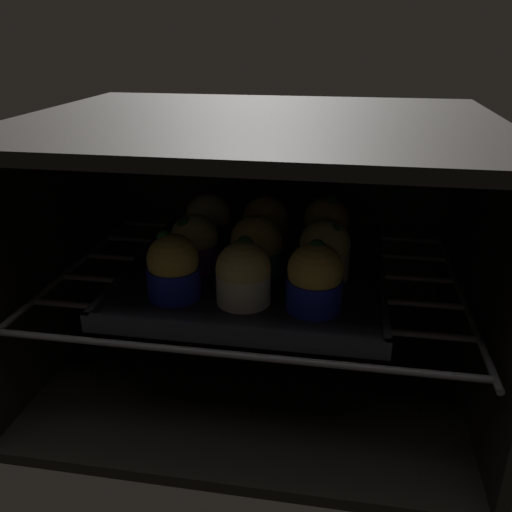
% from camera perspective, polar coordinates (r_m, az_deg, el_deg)
% --- Properties ---
extents(oven_cavity, '(0.59, 0.47, 0.37)m').
position_cam_1_polar(oven_cavity, '(0.77, 0.67, 1.21)').
color(oven_cavity, black).
rests_on(oven_cavity, ground).
extents(oven_rack, '(0.55, 0.42, 0.01)m').
position_cam_1_polar(oven_rack, '(0.74, 0.14, -2.43)').
color(oven_rack, '#4C494C').
rests_on(oven_rack, oven_cavity).
extents(baking_tray, '(0.34, 0.34, 0.02)m').
position_cam_1_polar(baking_tray, '(0.73, -0.00, -2.02)').
color(baking_tray, black).
rests_on(baking_tray, oven_rack).
extents(muffin_row0_col0, '(0.07, 0.07, 0.08)m').
position_cam_1_polar(muffin_row0_col0, '(0.65, -8.78, -1.26)').
color(muffin_row0_col0, '#1928B7').
rests_on(muffin_row0_col0, baking_tray).
extents(muffin_row0_col1, '(0.07, 0.07, 0.08)m').
position_cam_1_polar(muffin_row0_col1, '(0.63, -1.62, -1.99)').
color(muffin_row0_col1, silver).
rests_on(muffin_row0_col1, baking_tray).
extents(muffin_row0_col2, '(0.07, 0.07, 0.09)m').
position_cam_1_polar(muffin_row0_col2, '(0.62, 6.28, -2.39)').
color(muffin_row0_col2, '#1928B7').
rests_on(muffin_row0_col2, baking_tray).
extents(muffin_row1_col0, '(0.07, 0.07, 0.08)m').
position_cam_1_polar(muffin_row1_col0, '(0.73, -6.57, 1.34)').
color(muffin_row1_col0, '#7A238C').
rests_on(muffin_row1_col0, baking_tray).
extents(muffin_row1_col1, '(0.07, 0.07, 0.08)m').
position_cam_1_polar(muffin_row1_col1, '(0.71, -0.28, 1.03)').
color(muffin_row1_col1, '#0C8C84').
rests_on(muffin_row1_col1, baking_tray).
extents(muffin_row1_col2, '(0.07, 0.07, 0.08)m').
position_cam_1_polar(muffin_row1_col2, '(0.70, 7.32, 0.57)').
color(muffin_row1_col2, silver).
rests_on(muffin_row1_col2, baking_tray).
extents(muffin_row2_col0, '(0.07, 0.07, 0.08)m').
position_cam_1_polar(muffin_row2_col0, '(0.81, -5.07, 3.67)').
color(muffin_row2_col0, '#1928B7').
rests_on(muffin_row2_col0, baking_tray).
extents(muffin_row2_col1, '(0.07, 0.07, 0.08)m').
position_cam_1_polar(muffin_row2_col1, '(0.79, 1.22, 3.31)').
color(muffin_row2_col1, red).
rests_on(muffin_row2_col1, baking_tray).
extents(muffin_row2_col2, '(0.07, 0.07, 0.09)m').
position_cam_1_polar(muffin_row2_col2, '(0.78, 7.45, 3.16)').
color(muffin_row2_col2, '#7A238C').
rests_on(muffin_row2_col2, baking_tray).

